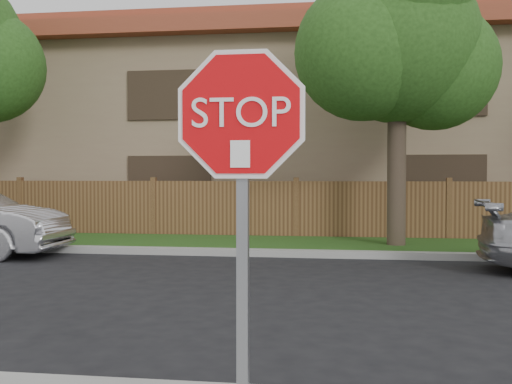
# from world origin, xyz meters

# --- Properties ---
(far_curb) EXTENTS (70.00, 0.30, 0.15)m
(far_curb) POSITION_xyz_m (0.00, 8.15, 0.07)
(far_curb) COLOR gray
(far_curb) RESTS_ON ground
(grass_strip) EXTENTS (70.00, 3.00, 0.12)m
(grass_strip) POSITION_xyz_m (0.00, 9.80, 0.06)
(grass_strip) COLOR #1E4714
(grass_strip) RESTS_ON ground
(fence) EXTENTS (70.00, 0.12, 1.60)m
(fence) POSITION_xyz_m (0.00, 11.40, 0.80)
(fence) COLOR #4F321B
(fence) RESTS_ON ground
(apartment_building) EXTENTS (35.20, 9.20, 7.20)m
(apartment_building) POSITION_xyz_m (0.00, 17.00, 3.53)
(apartment_building) COLOR #8F7458
(apartment_building) RESTS_ON ground
(tree_mid) EXTENTS (4.80, 3.90, 7.35)m
(tree_mid) POSITION_xyz_m (2.52, 9.57, 4.87)
(tree_mid) COLOR #382B21
(tree_mid) RESTS_ON ground
(stop_sign) EXTENTS (1.01, 0.13, 2.55)m
(stop_sign) POSITION_xyz_m (0.64, -1.48, 1.83)
(stop_sign) COLOR gray
(stop_sign) RESTS_ON sidewalk_near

